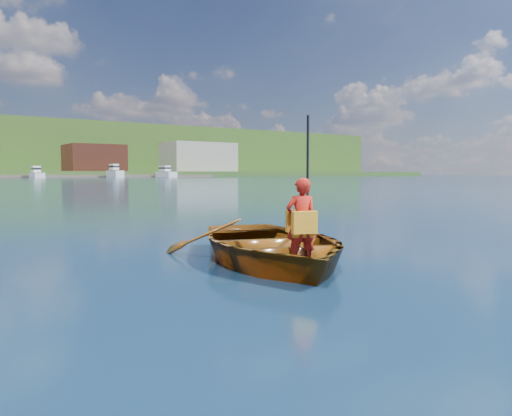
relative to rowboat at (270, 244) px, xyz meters
name	(u,v)px	position (x,y,z in m)	size (l,w,h in m)	color
ground	(298,248)	(1.26, 0.88, -0.27)	(600.00, 600.00, 0.00)	#132943
rowboat	(270,244)	(0.00, 0.00, 0.00)	(4.02, 4.77, 0.84)	brown
child_paddler	(301,222)	(-0.13, -0.90, 0.43)	(0.50, 0.42, 2.05)	red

